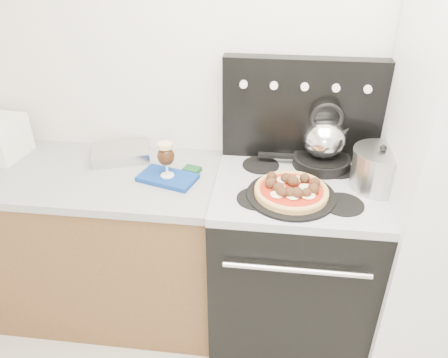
% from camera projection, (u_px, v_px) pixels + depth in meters
% --- Properties ---
extents(room_shell, '(3.52, 3.01, 2.52)m').
position_uv_depth(room_shell, '(286.00, 253.00, 1.08)').
color(room_shell, '#B3AEA5').
rests_on(room_shell, ground).
extents(base_cabinet, '(1.45, 0.60, 0.86)m').
position_uv_depth(base_cabinet, '(86.00, 245.00, 2.38)').
color(base_cabinet, brown).
rests_on(base_cabinet, ground).
extents(countertop, '(1.48, 0.63, 0.04)m').
position_uv_depth(countertop, '(71.00, 174.00, 2.15)').
color(countertop, '#99999A').
rests_on(countertop, base_cabinet).
extents(stove_body, '(0.76, 0.65, 0.88)m').
position_uv_depth(stove_body, '(290.00, 263.00, 2.24)').
color(stove_body, black).
rests_on(stove_body, ground).
extents(cooktop, '(0.76, 0.65, 0.04)m').
position_uv_depth(cooktop, '(298.00, 187.00, 2.00)').
color(cooktop, '#ADADB2').
rests_on(cooktop, stove_body).
extents(backguard, '(0.76, 0.08, 0.50)m').
position_uv_depth(backguard, '(302.00, 110.00, 2.09)').
color(backguard, black).
rests_on(backguard, cooktop).
extents(foil_sheet, '(0.33, 0.28, 0.06)m').
position_uv_depth(foil_sheet, '(121.00, 153.00, 2.23)').
color(foil_sheet, silver).
rests_on(foil_sheet, countertop).
extents(oven_mitt, '(0.30, 0.22, 0.02)m').
position_uv_depth(oven_mitt, '(168.00, 178.00, 2.05)').
color(oven_mitt, navy).
rests_on(oven_mitt, countertop).
extents(beer_glass, '(0.08, 0.08, 0.17)m').
position_uv_depth(beer_glass, '(166.00, 160.00, 2.00)').
color(beer_glass, black).
rests_on(beer_glass, oven_mitt).
extents(pizza_pan, '(0.42, 0.42, 0.01)m').
position_uv_depth(pizza_pan, '(291.00, 195.00, 1.89)').
color(pizza_pan, black).
rests_on(pizza_pan, cooktop).
extents(pizza, '(0.34, 0.34, 0.05)m').
position_uv_depth(pizza, '(291.00, 190.00, 1.88)').
color(pizza, '#ECB950').
rests_on(pizza, pizza_pan).
extents(skillet, '(0.28, 0.28, 0.05)m').
position_uv_depth(skillet, '(321.00, 161.00, 2.12)').
color(skillet, black).
rests_on(skillet, cooktop).
extents(tea_kettle, '(0.24, 0.24, 0.23)m').
position_uv_depth(tea_kettle, '(325.00, 135.00, 2.05)').
color(tea_kettle, silver).
rests_on(tea_kettle, skillet).
extents(stock_pot, '(0.26, 0.26, 0.17)m').
position_uv_depth(stock_pot, '(379.00, 170.00, 1.92)').
color(stock_pot, '#B1B1B3').
rests_on(stock_pot, cooktop).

